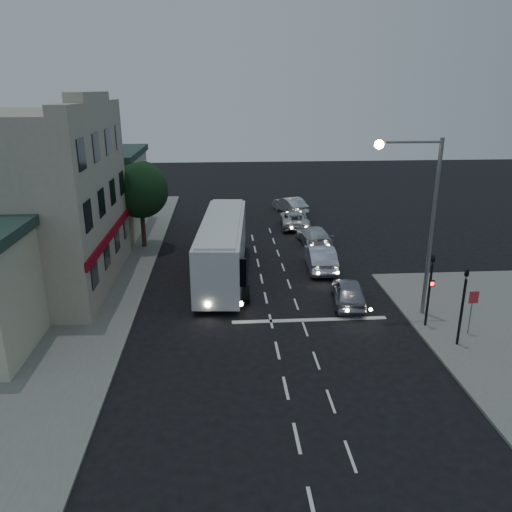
{
  "coord_description": "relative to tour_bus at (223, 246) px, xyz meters",
  "views": [
    {
      "loc": [
        -2.38,
        -20.97,
        11.32
      ],
      "look_at": [
        -0.49,
        5.96,
        2.2
      ],
      "focal_mm": 35.0,
      "sensor_mm": 36.0,
      "label": 1
    }
  ],
  "objects": [
    {
      "name": "ground",
      "position": [
        2.37,
        -8.64,
        -2.0
      ],
      "size": [
        120.0,
        120.0,
        0.0
      ],
      "primitive_type": "plane",
      "color": "black"
    },
    {
      "name": "sidewalk_far",
      "position": [
        -10.63,
        -0.64,
        -1.94
      ],
      "size": [
        12.0,
        50.0,
        0.12
      ],
      "primitive_type": "cube",
      "color": "slate",
      "rests_on": "ground"
    },
    {
      "name": "road_markings",
      "position": [
        3.65,
        -5.33,
        -1.99
      ],
      "size": [
        8.0,
        30.55,
        0.01
      ],
      "color": "silver",
      "rests_on": "ground"
    },
    {
      "name": "tour_bus",
      "position": [
        0.0,
        0.0,
        0.0
      ],
      "size": [
        3.39,
        12.19,
        3.7
      ],
      "rotation": [
        0.0,
        0.0,
        -0.07
      ],
      "color": "silver",
      "rests_on": "ground"
    },
    {
      "name": "car_suv",
      "position": [
        6.82,
        -4.84,
        -1.29
      ],
      "size": [
        2.25,
        4.36,
        1.42
      ],
      "primitive_type": "imported",
      "rotation": [
        0.0,
        0.0,
        3.0
      ],
      "color": "#8F8F9D",
      "rests_on": "ground"
    },
    {
      "name": "car_sedan_a",
      "position": [
        6.35,
        0.87,
        -1.2
      ],
      "size": [
        1.94,
        4.91,
        1.59
      ],
      "primitive_type": "imported",
      "rotation": [
        0.0,
        0.0,
        3.09
      ],
      "color": "silver",
      "rests_on": "ground"
    },
    {
      "name": "car_sedan_b",
      "position": [
        6.91,
        6.33,
        -1.3
      ],
      "size": [
        2.34,
        4.94,
        1.39
      ],
      "primitive_type": "imported",
      "rotation": [
        0.0,
        0.0,
        3.22
      ],
      "color": "silver",
      "rests_on": "ground"
    },
    {
      "name": "car_sedan_c",
      "position": [
        6.15,
        11.33,
        -1.31
      ],
      "size": [
        2.58,
        5.1,
        1.38
      ],
      "primitive_type": "imported",
      "rotation": [
        0.0,
        0.0,
        3.08
      ],
      "color": "silver",
      "rests_on": "ground"
    },
    {
      "name": "car_extra",
      "position": [
        6.47,
        16.44,
        -1.23
      ],
      "size": [
        3.01,
        4.94,
        1.54
      ],
      "primitive_type": "imported",
      "rotation": [
        0.0,
        0.0,
        3.46
      ],
      "color": "silver",
      "rests_on": "ground"
    },
    {
      "name": "traffic_signal_main",
      "position": [
        9.97,
        -7.86,
        0.42
      ],
      "size": [
        0.25,
        0.35,
        4.1
      ],
      "color": "black",
      "rests_on": "sidewalk_near"
    },
    {
      "name": "traffic_signal_side",
      "position": [
        10.67,
        -9.84,
        0.42
      ],
      "size": [
        0.18,
        0.15,
        4.1
      ],
      "color": "black",
      "rests_on": "sidewalk_near"
    },
    {
      "name": "regulatory_sign",
      "position": [
        11.67,
        -8.87,
        -0.4
      ],
      "size": [
        0.45,
        0.12,
        2.2
      ],
      "color": "slate",
      "rests_on": "sidewalk_near"
    },
    {
      "name": "streetlight",
      "position": [
        9.71,
        -6.44,
        3.73
      ],
      "size": [
        3.32,
        0.44,
        9.0
      ],
      "color": "slate",
      "rests_on": "sidewalk_near"
    },
    {
      "name": "main_building",
      "position": [
        -11.59,
        -0.64,
        3.16
      ],
      "size": [
        10.12,
        12.0,
        11.0
      ],
      "color": "#9C9682",
      "rests_on": "sidewalk_far"
    },
    {
      "name": "low_building_north",
      "position": [
        -11.13,
        11.36,
        1.39
      ],
      "size": [
        9.4,
        9.4,
        6.5
      ],
      "color": "beige",
      "rests_on": "sidewalk_far"
    },
    {
      "name": "street_tree",
      "position": [
        -5.84,
        6.39,
        2.5
      ],
      "size": [
        4.0,
        4.0,
        6.2
      ],
      "color": "black",
      "rests_on": "sidewalk_far"
    }
  ]
}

